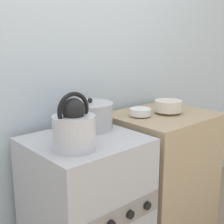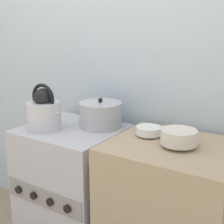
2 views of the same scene
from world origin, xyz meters
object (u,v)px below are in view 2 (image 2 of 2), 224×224
(cooking_pot, at_px, (100,115))
(small_ceramic_bowl, at_px, (149,131))
(stove, at_px, (74,195))
(enamel_bowl, at_px, (179,137))
(kettle, at_px, (44,112))

(cooking_pot, relative_size, small_ceramic_bowl, 1.93)
(stove, height_order, cooking_pot, cooking_pot)
(cooking_pot, height_order, enamel_bowl, cooking_pot)
(cooking_pot, xyz_separation_m, enamel_bowl, (0.54, -0.12, -0.00))
(kettle, xyz_separation_m, cooking_pot, (0.26, 0.21, -0.03))
(stove, bearing_deg, kettle, -143.39)
(stove, xyz_separation_m, kettle, (-0.13, -0.09, 0.55))
(stove, bearing_deg, cooking_pot, 42.28)
(kettle, height_order, small_ceramic_bowl, kettle)
(cooking_pot, bearing_deg, enamel_bowl, -12.81)
(cooking_pot, distance_m, enamel_bowl, 0.56)
(stove, distance_m, enamel_bowl, 0.85)
(kettle, bearing_deg, small_ceramic_bowl, 14.38)
(stove, relative_size, kettle, 3.27)
(small_ceramic_bowl, bearing_deg, enamel_bowl, -19.16)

